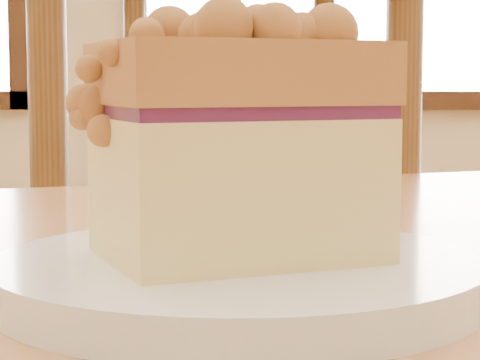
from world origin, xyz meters
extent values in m
cube|color=#351E0E|center=(0.30, 3.97, 0.76)|extent=(1.76, 0.06, 0.08)
cube|color=#AC6F43|center=(0.05, 0.36, 0.73)|extent=(1.38, 1.16, 0.04)
cube|color=brown|center=(-0.05, 1.07, 0.49)|extent=(0.53, 0.53, 0.04)
cylinder|color=brown|center=(0.17, 0.90, 0.74)|extent=(0.04, 0.04, 0.50)
cylinder|color=brown|center=(-0.20, 0.83, 0.74)|extent=(0.04, 0.04, 0.50)
cylinder|color=brown|center=(0.08, 0.88, 0.73)|extent=(0.02, 0.02, 0.43)
cylinder|color=brown|center=(-0.02, 0.87, 0.73)|extent=(0.02, 0.02, 0.43)
cylinder|color=brown|center=(-0.11, 0.85, 0.73)|extent=(0.02, 0.02, 0.43)
cylinder|color=white|center=(0.01, 0.29, 0.76)|extent=(0.21, 0.21, 0.02)
cylinder|color=white|center=(0.01, 0.29, 0.75)|extent=(0.14, 0.14, 0.01)
cube|color=#E4CA80|center=(0.01, 0.29, 0.80)|extent=(0.13, 0.12, 0.06)
cube|color=#4D1637|center=(0.01, 0.29, 0.83)|extent=(0.13, 0.12, 0.01)
cube|color=#BC793B|center=(0.01, 0.29, 0.84)|extent=(0.13, 0.12, 0.03)
sphere|color=#BC793B|center=(-0.01, 0.25, 0.86)|extent=(0.02, 0.02, 0.02)
sphere|color=#BC793B|center=(0.01, 0.28, 0.86)|extent=(0.02, 0.02, 0.02)
sphere|color=#BC793B|center=(0.05, 0.30, 0.86)|extent=(0.03, 0.03, 0.03)
sphere|color=#BC793B|center=(0.03, 0.29, 0.86)|extent=(0.02, 0.02, 0.02)
sphere|color=#BC793B|center=(0.00, 0.31, 0.86)|extent=(0.02, 0.02, 0.02)
sphere|color=#BC793B|center=(0.03, 0.31, 0.86)|extent=(0.01, 0.01, 0.01)
sphere|color=#BC793B|center=(0.03, 0.27, 0.86)|extent=(0.02, 0.02, 0.02)
sphere|color=#BC793B|center=(-0.01, 0.28, 0.86)|extent=(0.02, 0.02, 0.02)
sphere|color=#BC793B|center=(0.04, 0.27, 0.86)|extent=(0.03, 0.03, 0.03)
sphere|color=#BC793B|center=(0.04, 0.32, 0.86)|extent=(0.02, 0.02, 0.02)
sphere|color=#BC793B|center=(0.04, 0.33, 0.86)|extent=(0.01, 0.01, 0.01)
sphere|color=#BC793B|center=(0.04, 0.32, 0.86)|extent=(0.02, 0.02, 0.02)
sphere|color=#BC793B|center=(-0.01, 0.28, 0.86)|extent=(0.02, 0.02, 0.02)
sphere|color=#BC793B|center=(0.04, 0.30, 0.86)|extent=(0.02, 0.02, 0.02)
sphere|color=#BC793B|center=(0.00, 0.28, 0.86)|extent=(0.02, 0.02, 0.02)
sphere|color=#BC793B|center=(-0.02, 0.29, 0.86)|extent=(0.02, 0.02, 0.02)
sphere|color=#BC793B|center=(-0.04, 0.27, 0.84)|extent=(0.02, 0.02, 0.02)
sphere|color=#BC793B|center=(-0.04, 0.25, 0.82)|extent=(0.02, 0.02, 0.02)
sphere|color=#BC793B|center=(-0.04, 0.27, 0.82)|extent=(0.02, 0.02, 0.02)
sphere|color=#BC793B|center=(-0.05, 0.28, 0.83)|extent=(0.02, 0.02, 0.02)
sphere|color=#BC793B|center=(-0.04, 0.26, 0.84)|extent=(0.01, 0.01, 0.01)
sphere|color=#BC793B|center=(-0.04, 0.27, 0.83)|extent=(0.01, 0.01, 0.01)
camera|label=1|loc=(0.02, -0.10, 0.84)|focal=70.00mm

